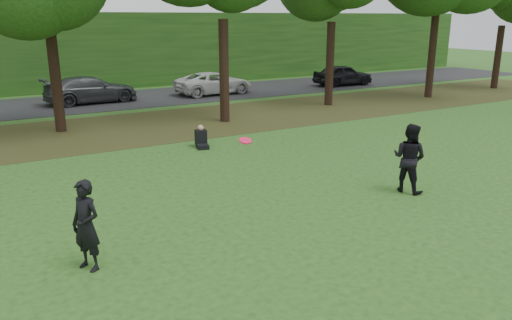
{
  "coord_description": "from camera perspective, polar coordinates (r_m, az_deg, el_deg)",
  "views": [
    {
      "loc": [
        -6.17,
        -8.27,
        4.71
      ],
      "look_at": [
        -0.26,
        1.99,
        1.3
      ],
      "focal_mm": 35.0,
      "sensor_mm": 36.0,
      "label": 1
    }
  ],
  "objects": [
    {
      "name": "ground",
      "position": [
        11.34,
        6.25,
        -8.56
      ],
      "size": [
        120.0,
        120.0,
        0.0
      ],
      "primitive_type": "plane",
      "color": "#1F4616",
      "rests_on": "ground"
    },
    {
      "name": "player_right",
      "position": [
        14.36,
        17.1,
        0.22
      ],
      "size": [
        1.0,
        1.12,
        1.93
      ],
      "primitive_type": "imported",
      "rotation": [
        0.0,
        0.0,
        1.9
      ],
      "color": "black",
      "rests_on": "ground"
    },
    {
      "name": "seated_person",
      "position": [
        18.76,
        -6.26,
        2.41
      ],
      "size": [
        0.56,
        0.8,
        0.83
      ],
      "rotation": [
        0.0,
        0.0,
        -0.22
      ],
      "color": "black",
      "rests_on": "ground"
    },
    {
      "name": "leaf_litter",
      "position": [
        22.64,
        -13.49,
        3.62
      ],
      "size": [
        60.0,
        7.0,
        0.01
      ],
      "primitive_type": "cube",
      "color": "#3D2B15",
      "rests_on": "ground"
    },
    {
      "name": "player_left",
      "position": [
        10.06,
        -18.85,
        -7.11
      ],
      "size": [
        0.7,
        0.78,
        1.79
      ],
      "primitive_type": "imported",
      "rotation": [
        0.0,
        0.0,
        -1.04
      ],
      "color": "black",
      "rests_on": "ground"
    },
    {
      "name": "street",
      "position": [
        30.28,
        -17.93,
        6.36
      ],
      "size": [
        70.0,
        7.0,
        0.02
      ],
      "primitive_type": "cube",
      "color": "black",
      "rests_on": "ground"
    },
    {
      "name": "far_hedge",
      "position": [
        35.87,
        -20.41,
        11.55
      ],
      "size": [
        70.0,
        3.0,
        5.0
      ],
      "primitive_type": "cube",
      "color": "#193F12",
      "rests_on": "ground"
    },
    {
      "name": "parked_cars",
      "position": [
        29.39,
        -17.2,
        7.57
      ],
      "size": [
        39.46,
        3.43,
        1.48
      ],
      "color": "black",
      "rests_on": "street"
    },
    {
      "name": "frisbee",
      "position": [
        10.65,
        -1.23,
        2.23
      ],
      "size": [
        0.35,
        0.34,
        0.13
      ],
      "color": "#F61449",
      "rests_on": "ground"
    }
  ]
}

